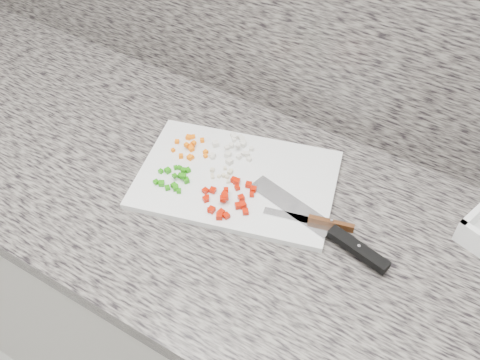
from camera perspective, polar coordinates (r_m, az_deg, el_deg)
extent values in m
cube|color=beige|center=(1.44, 0.29, -15.03)|extent=(3.92, 0.62, 0.86)
cube|color=slate|center=(1.07, 0.38, -3.45)|extent=(3.96, 0.64, 0.04)
cube|color=slate|center=(1.08, 9.14, 18.43)|extent=(3.92, 0.02, 0.60)
cube|color=silver|center=(1.09, -0.35, 0.08)|extent=(0.45, 0.36, 0.01)
cube|color=orange|center=(1.18, -4.99, 4.65)|extent=(0.01, 0.01, 0.01)
cube|color=orange|center=(1.15, -7.16, 3.18)|extent=(0.01, 0.01, 0.01)
cube|color=orange|center=(1.13, -5.14, 2.46)|extent=(0.01, 0.01, 0.01)
cube|color=orange|center=(1.15, -4.94, 3.95)|extent=(0.01, 0.01, 0.01)
cube|color=orange|center=(1.18, -5.18, 4.59)|extent=(0.01, 0.01, 0.01)
cube|color=orange|center=(1.13, -3.70, 2.58)|extent=(0.01, 0.01, 0.01)
cube|color=orange|center=(1.17, -5.52, 4.58)|extent=(0.01, 0.01, 0.01)
cube|color=orange|center=(1.15, -5.41, 3.59)|extent=(0.01, 0.01, 0.01)
cube|color=orange|center=(1.17, -4.06, 4.25)|extent=(0.01, 0.01, 0.01)
cube|color=orange|center=(1.16, -5.10, 3.76)|extent=(0.01, 0.01, 0.01)
cube|color=orange|center=(1.13, -6.31, 2.55)|extent=(0.01, 0.01, 0.01)
cube|color=orange|center=(1.13, -5.36, 2.42)|extent=(0.01, 0.01, 0.01)
cube|color=orange|center=(1.15, -5.21, 3.34)|extent=(0.01, 0.01, 0.01)
cube|color=orange|center=(1.17, -6.74, 4.11)|extent=(0.01, 0.01, 0.01)
cube|color=orange|center=(1.14, -3.69, 2.99)|extent=(0.01, 0.01, 0.01)
cube|color=orange|center=(1.15, -5.73, 3.73)|extent=(0.01, 0.01, 0.01)
cube|color=beige|center=(1.17, -0.59, 4.62)|extent=(0.01, 0.01, 0.01)
cube|color=beige|center=(1.14, -0.21, 3.73)|extent=(0.01, 0.01, 0.01)
cube|color=beige|center=(1.14, 1.20, 3.36)|extent=(0.01, 0.01, 0.01)
cube|color=beige|center=(1.13, 0.75, 2.77)|extent=(0.01, 0.01, 0.01)
cube|color=beige|center=(1.12, 0.98, 2.22)|extent=(0.01, 0.01, 0.01)
cube|color=beige|center=(1.17, 0.04, 4.61)|extent=(0.01, 0.01, 0.01)
cube|color=beige|center=(1.13, -2.94, 2.62)|extent=(0.01, 0.01, 0.01)
cube|color=beige|center=(1.15, 0.34, 3.85)|extent=(0.01, 0.01, 0.01)
cube|color=beige|center=(1.16, 0.25, 4.13)|extent=(0.01, 0.01, 0.01)
cube|color=beige|center=(1.13, -1.42, 3.49)|extent=(0.01, 0.01, 0.01)
cube|color=beige|center=(1.18, -0.76, 4.86)|extent=(0.01, 0.01, 0.01)
cube|color=beige|center=(1.13, -1.31, 2.74)|extent=(0.01, 0.01, 0.01)
cube|color=beige|center=(1.11, -1.14, 1.99)|extent=(0.01, 0.01, 0.01)
cube|color=beige|center=(1.13, 0.37, 2.85)|extent=(0.01, 0.01, 0.01)
cube|color=beige|center=(1.15, -2.63, 3.90)|extent=(0.02, 0.02, 0.01)
cube|color=beige|center=(1.16, -0.63, 4.31)|extent=(0.01, 0.01, 0.01)
cube|color=beige|center=(1.16, 0.24, 4.39)|extent=(0.01, 0.01, 0.01)
cube|color=beige|center=(1.15, -0.96, 3.71)|extent=(0.01, 0.01, 0.01)
cube|color=beige|center=(1.13, -2.92, 2.48)|extent=(0.01, 0.01, 0.01)
cube|color=beige|center=(1.12, -0.13, 2.50)|extent=(0.01, 0.01, 0.01)
cube|color=#1F7E0B|center=(1.07, -7.04, -0.60)|extent=(0.01, 0.01, 0.01)
cube|color=#1F7E0B|center=(1.10, -7.72, 1.02)|extent=(0.01, 0.01, 0.01)
cube|color=#1F7E0B|center=(1.10, -6.03, 1.02)|extent=(0.01, 0.01, 0.01)
cube|color=#1F7E0B|center=(1.11, -6.87, 1.33)|extent=(0.01, 0.01, 0.01)
cube|color=#1F7E0B|center=(1.08, -6.99, 0.45)|extent=(0.01, 0.01, 0.01)
cube|color=#1F7E0B|center=(1.08, -8.37, -0.35)|extent=(0.02, 0.02, 0.01)
cube|color=#1F7E0B|center=(1.07, -6.86, -0.82)|extent=(0.02, 0.02, 0.01)
cube|color=#1F7E0B|center=(1.09, -8.94, -0.21)|extent=(0.01, 0.01, 0.01)
cube|color=#1F7E0B|center=(1.08, -5.75, -0.04)|extent=(0.02, 0.02, 0.01)
cube|color=#1F7E0B|center=(1.09, -6.36, 0.47)|extent=(0.01, 0.01, 0.01)
cube|color=#1F7E0B|center=(1.07, -7.75, -0.81)|extent=(0.01, 0.01, 0.01)
cube|color=#1F7E0B|center=(1.11, -6.48, 1.32)|extent=(0.01, 0.01, 0.01)
cube|color=#1F7E0B|center=(1.08, -6.28, 0.43)|extent=(0.01, 0.01, 0.01)
cube|color=#1F7E0B|center=(1.06, -6.54, -1.17)|extent=(0.01, 0.01, 0.01)
cube|color=#1F7E0B|center=(1.10, -5.59, 1.06)|extent=(0.01, 0.01, 0.01)
cube|color=#1F7E0B|center=(1.08, -6.05, 0.40)|extent=(0.01, 0.01, 0.01)
cube|color=#1F7E0B|center=(1.11, -8.45, 0.93)|extent=(0.01, 0.01, 0.01)
cube|color=#B11302|center=(1.05, 1.25, -1.56)|extent=(0.01, 0.01, 0.01)
cube|color=#B11302|center=(1.06, -2.92, -1.08)|extent=(0.01, 0.01, 0.01)
cube|color=#B11302|center=(1.02, -3.06, -3.18)|extent=(0.01, 0.01, 0.01)
cube|color=#B11302|center=(1.04, -3.68, -2.05)|extent=(0.01, 0.01, 0.01)
cube|color=#B11302|center=(1.03, 0.29, -2.68)|extent=(0.02, 0.02, 0.01)
cube|color=#B11302|center=(1.06, -3.71, -1.13)|extent=(0.01, 0.01, 0.01)
cube|color=#B11302|center=(1.06, -0.31, -0.84)|extent=(0.01, 0.01, 0.01)
cube|color=#B11302|center=(1.03, -1.83, -2.01)|extent=(0.02, 0.02, 0.01)
cube|color=#B11302|center=(1.04, 0.12, -1.91)|extent=(0.02, 0.02, 0.01)
cube|color=#B11302|center=(1.07, -0.35, -0.15)|extent=(0.01, 0.01, 0.01)
cube|color=#B11302|center=(1.01, -2.22, -3.89)|extent=(0.02, 0.02, 0.01)
cube|color=#B11302|center=(1.03, -3.24, -3.21)|extent=(0.01, 0.01, 0.01)
cube|color=#B11302|center=(1.04, -1.67, -1.48)|extent=(0.01, 0.01, 0.01)
cube|color=#B11302|center=(1.02, -2.01, -3.47)|extent=(0.01, 0.01, 0.01)
cube|color=#B11302|center=(1.07, 0.92, -0.49)|extent=(0.01, 0.01, 0.01)
cube|color=#B11302|center=(1.05, -3.57, -1.83)|extent=(0.01, 0.01, 0.01)
cube|color=#B11302|center=(1.01, -1.47, -3.83)|extent=(0.01, 0.01, 0.01)
cube|color=#B11302|center=(1.06, 1.43, -0.97)|extent=(0.01, 0.01, 0.01)
cube|color=#B11302|center=(1.08, -0.67, 0.01)|extent=(0.01, 0.01, 0.01)
cube|color=#B11302|center=(1.05, -1.50, -1.08)|extent=(0.01, 0.01, 0.01)
cube|color=#B11302|center=(1.03, -0.20, -2.74)|extent=(0.02, 0.02, 0.01)
cube|color=#B11302|center=(1.02, 0.58, -3.39)|extent=(0.02, 0.02, 0.01)
cube|color=#B11302|center=(1.03, -1.60, -1.79)|extent=(0.02, 0.02, 0.01)
cube|color=beige|center=(1.10, -2.98, 1.08)|extent=(0.01, 0.01, 0.01)
cube|color=beige|center=(1.10, -0.99, 0.91)|extent=(0.01, 0.01, 0.01)
cube|color=beige|center=(1.08, -1.29, -0.18)|extent=(0.01, 0.01, 0.01)
cube|color=beige|center=(1.09, -1.09, 0.83)|extent=(0.01, 0.01, 0.01)
cube|color=beige|center=(1.09, -1.38, 0.34)|extent=(0.01, 0.01, 0.01)
cube|color=beige|center=(1.10, -0.98, 0.97)|extent=(0.01, 0.01, 0.01)
cube|color=beige|center=(1.10, -1.61, 1.25)|extent=(0.01, 0.01, 0.01)
cube|color=beige|center=(1.09, -2.93, 0.32)|extent=(0.01, 0.01, 0.01)
cube|color=beige|center=(1.09, -2.27, 0.38)|extent=(0.01, 0.01, 0.01)
cube|color=beige|center=(1.09, -2.98, 0.55)|extent=(0.01, 0.01, 0.00)
cube|color=beige|center=(1.09, -1.03, 0.85)|extent=(0.01, 0.01, 0.01)
cube|color=beige|center=(1.09, -1.76, 0.49)|extent=(0.01, 0.01, 0.01)
cube|color=beige|center=(1.09, -1.36, 0.37)|extent=(0.01, 0.01, 0.01)
cube|color=silver|center=(1.04, 5.51, -2.74)|extent=(0.19, 0.08, 0.00)
cube|color=black|center=(0.99, 12.48, -7.21)|extent=(0.12, 0.05, 0.02)
cylinder|color=silver|center=(0.98, 12.56, -6.90)|extent=(0.01, 0.01, 0.00)
cube|color=silver|center=(1.02, 4.91, -3.78)|extent=(0.09, 0.04, 0.00)
cube|color=#4D2B13|center=(1.01, 9.68, -4.60)|extent=(0.09, 0.03, 0.02)
cylinder|color=silver|center=(1.01, 9.74, -4.28)|extent=(0.01, 0.01, 0.00)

